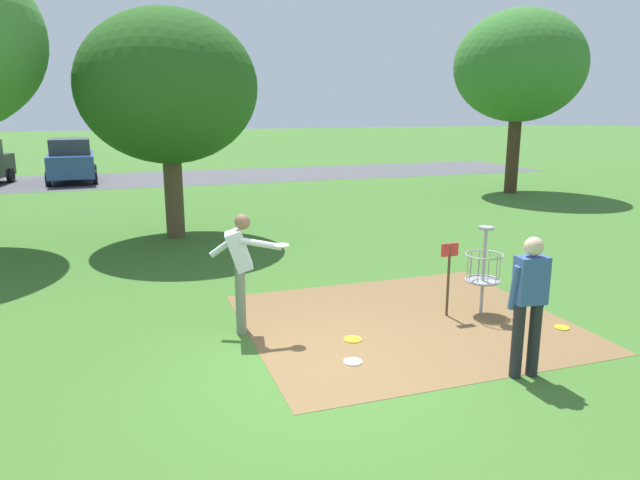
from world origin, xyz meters
TOP-DOWN VIEW (x-y plane):
  - ground_plane at (0.00, 0.00)m, footprint 160.00×160.00m
  - dirt_tee_pad at (1.67, 1.16)m, footprint 4.67×4.11m
  - disc_golf_basket at (2.90, 1.11)m, footprint 0.98×0.58m
  - player_foreground_watching at (-0.70, 1.60)m, footprint 1.05×0.65m
  - player_throwing at (2.20, -0.90)m, footprint 0.48×0.42m
  - frisbee_near_basket at (0.67, 0.77)m, footprint 0.25×0.25m
  - frisbee_by_tee at (3.73, 0.19)m, footprint 0.21×0.21m
  - frisbee_mid_grass at (0.40, 0.10)m, footprint 0.24×0.24m
  - tree_near_left at (11.61, 12.00)m, footprint 4.66×4.66m
  - tree_mid_right at (-1.03, 8.26)m, footprint 4.20×4.20m
  - parking_lot_strip at (0.00, 20.80)m, footprint 36.00×6.00m
  - parked_car_center_left at (-4.25, 20.95)m, footprint 2.11×4.27m

SIDE VIEW (x-z plane):
  - ground_plane at x=0.00m, z-range 0.00..0.00m
  - parking_lot_strip at x=0.00m, z-range 0.00..0.01m
  - dirt_tee_pad at x=1.67m, z-range 0.00..0.01m
  - frisbee_near_basket at x=0.67m, z-range 0.00..0.02m
  - frisbee_by_tee at x=3.73m, z-range 0.00..0.02m
  - frisbee_mid_grass at x=0.40m, z-range 0.00..0.02m
  - disc_golf_basket at x=2.90m, z-range 0.06..1.45m
  - parked_car_center_left at x=-4.25m, z-range 0.00..1.84m
  - player_throwing at x=2.20m, z-range 0.11..1.82m
  - player_foreground_watching at x=-0.70m, z-range 0.13..1.84m
  - tree_mid_right at x=-1.03m, z-range 0.89..6.29m
  - tree_near_left at x=11.61m, z-range 1.28..7.86m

